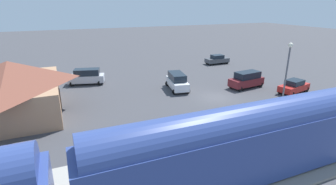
# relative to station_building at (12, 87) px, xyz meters

# --- Properties ---
(ground_plane) EXTENTS (200.00, 200.00, 0.00)m
(ground_plane) POSITION_rel_station_building_xyz_m (-4.00, -22.00, -2.92)
(ground_plane) COLOR #424247
(railway_track) EXTENTS (4.80, 70.00, 0.30)m
(railway_track) POSITION_rel_station_building_xyz_m (-18.00, -22.00, -2.82)
(railway_track) COLOR gray
(railway_track) RESTS_ON ground
(platform) EXTENTS (3.20, 46.00, 0.30)m
(platform) POSITION_rel_station_building_xyz_m (-14.00, -22.00, -2.77)
(platform) COLOR #A8A399
(platform) RESTS_ON ground
(station_building) EXTENTS (12.62, 9.47, 5.63)m
(station_building) POSITION_rel_station_building_xyz_m (0.00, 0.00, 0.00)
(station_building) COLOR tan
(station_building) RESTS_ON ground
(pedestrian_on_platform) EXTENTS (0.36, 0.36, 1.71)m
(pedestrian_on_platform) POSITION_rel_station_building_xyz_m (-14.24, -19.68, -1.64)
(pedestrian_on_platform) COLOR brown
(pedestrian_on_platform) RESTS_ON platform
(suv_maroon) EXTENTS (2.51, 5.09, 2.22)m
(suv_maroon) POSITION_rel_station_building_xyz_m (-2.12, -28.05, -1.77)
(suv_maroon) COLOR maroon
(suv_maroon) RESTS_ON ground
(suv_white) EXTENTS (5.15, 2.99, 2.22)m
(suv_white) POSITION_rel_station_building_xyz_m (0.86, -18.96, -1.77)
(suv_white) COLOR white
(suv_white) RESTS_ON ground
(sedan_charcoal) EXTENTS (1.88, 4.52, 1.74)m
(sedan_charcoal) POSITION_rel_station_building_xyz_m (12.00, -32.56, -2.04)
(sedan_charcoal) COLOR #47494F
(sedan_charcoal) RESTS_ON ground
(sedan_red) EXTENTS (2.72, 4.78, 1.74)m
(sedan_red) POSITION_rel_station_building_xyz_m (-6.33, -32.23, -2.04)
(sedan_red) COLOR red
(sedan_red) RESTS_ON ground
(suv_silver) EXTENTS (3.10, 5.23, 2.22)m
(suv_silver) POSITION_rel_station_building_xyz_m (8.10, -8.10, -1.77)
(suv_silver) COLOR silver
(suv_silver) RESTS_ON ground
(light_pole_near_platform) EXTENTS (0.44, 0.44, 7.50)m
(light_pole_near_platform) POSITION_rel_station_building_xyz_m (-11.20, -25.12, 1.82)
(light_pole_near_platform) COLOR #515156
(light_pole_near_platform) RESTS_ON ground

